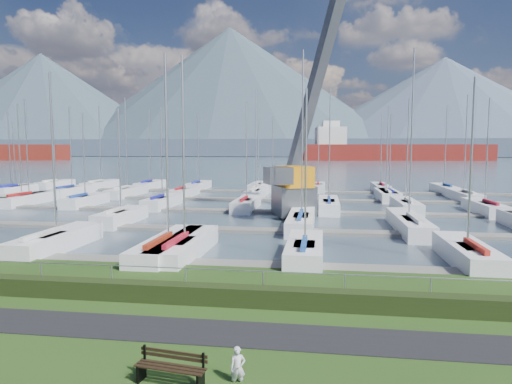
# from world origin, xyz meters

# --- Properties ---
(path) EXTENTS (160.00, 2.00, 0.04)m
(path) POSITION_xyz_m (0.00, -3.00, 0.01)
(path) COLOR black
(path) RESTS_ON grass
(water) EXTENTS (800.00, 540.00, 0.20)m
(water) POSITION_xyz_m (0.00, 260.00, -0.40)
(water) COLOR #3F4F5D
(hedge) EXTENTS (80.00, 0.70, 0.70)m
(hedge) POSITION_xyz_m (0.00, -0.40, 0.35)
(hedge) COLOR black
(hedge) RESTS_ON grass
(fence) EXTENTS (80.00, 0.04, 0.04)m
(fence) POSITION_xyz_m (0.00, 0.00, 1.20)
(fence) COLOR #94979C
(fence) RESTS_ON grass
(foothill) EXTENTS (900.00, 80.00, 12.00)m
(foothill) POSITION_xyz_m (0.00, 330.00, 6.00)
(foothill) COLOR #4A576C
(foothill) RESTS_ON water
(mountains) EXTENTS (1190.00, 360.00, 115.00)m
(mountains) POSITION_xyz_m (7.35, 404.62, 46.68)
(mountains) COLOR #3F4C5D
(mountains) RESTS_ON water
(docks) EXTENTS (90.00, 41.60, 0.25)m
(docks) POSITION_xyz_m (0.00, 26.00, -0.22)
(docks) COLOR gray
(docks) RESTS_ON water
(bench_right) EXTENTS (1.84, 0.68, 0.85)m
(bench_right) POSITION_xyz_m (0.52, -6.21, 0.42)
(bench_right) COLOR black
(bench_right) RESTS_ON grass
(person) EXTENTS (0.44, 0.35, 1.05)m
(person) POSITION_xyz_m (2.12, -5.89, 0.53)
(person) COLOR silver
(person) RESTS_ON grass
(crane) EXTENTS (7.78, 12.90, 22.35)m
(crane) POSITION_xyz_m (2.18, 24.47, 5.33)
(crane) COLOR #585C5F
(crane) RESTS_ON water
(cargo_ship_mid) EXTENTS (93.05, 28.72, 21.50)m
(cargo_ship_mid) POSITION_xyz_m (35.66, 216.99, 3.62)
(cargo_ship_mid) COLOR maroon
(cargo_ship_mid) RESTS_ON water
(sailboat_fleet) EXTENTS (75.83, 50.19, 13.62)m
(sailboat_fleet) POSITION_xyz_m (-2.86, 28.78, 5.44)
(sailboat_fleet) COLOR silver
(sailboat_fleet) RESTS_ON water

